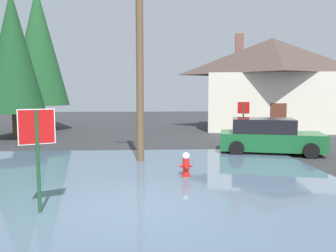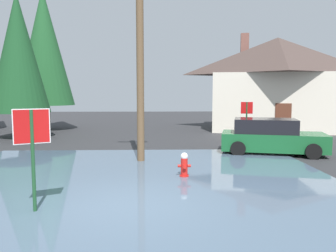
# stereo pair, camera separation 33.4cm
# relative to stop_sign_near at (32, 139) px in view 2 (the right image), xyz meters

# --- Properties ---
(ground_plane) EXTENTS (80.00, 80.00, 0.10)m
(ground_plane) POSITION_rel_stop_sign_near_xyz_m (2.06, 0.35, -1.72)
(ground_plane) COLOR #2D2D30
(flood_puddle) EXTENTS (12.46, 10.66, 0.06)m
(flood_puddle) POSITION_rel_stop_sign_near_xyz_m (1.97, 2.56, -1.64)
(flood_puddle) COLOR #4C6075
(flood_puddle) RESTS_ON ground
(lane_stop_bar) EXTENTS (3.98, 0.52, 0.01)m
(lane_stop_bar) POSITION_rel_stop_sign_near_xyz_m (2.76, -0.71, -1.67)
(lane_stop_bar) COLOR silver
(lane_stop_bar) RESTS_ON ground
(stop_sign_near) EXTENTS (0.70, 0.35, 2.33)m
(stop_sign_near) POSITION_rel_stop_sign_near_xyz_m (0.00, 0.00, 0.00)
(stop_sign_near) COLOR #1E4C28
(stop_sign_near) RESTS_ON ground
(fire_hydrant) EXTENTS (0.41, 0.35, 0.81)m
(fire_hydrant) POSITION_rel_stop_sign_near_xyz_m (3.56, 2.97, -1.27)
(fire_hydrant) COLOR red
(fire_hydrant) RESTS_ON ground
(utility_pole) EXTENTS (1.60, 0.28, 7.82)m
(utility_pole) POSITION_rel_stop_sign_near_xyz_m (2.08, 5.45, 2.41)
(utility_pole) COLOR brown
(utility_pole) RESTS_ON ground
(stop_sign_far) EXTENTS (0.64, 0.18, 2.21)m
(stop_sign_far) POSITION_rel_stop_sign_near_xyz_m (7.46, 10.23, -0.11)
(stop_sign_far) COLOR #1E4C28
(stop_sign_far) RESTS_ON ground
(house) EXTENTS (10.80, 8.20, 7.13)m
(house) POSITION_rel_stop_sign_near_xyz_m (11.37, 16.78, 1.76)
(house) COLOR silver
(house) RESTS_ON ground
(parked_car) EXTENTS (4.70, 2.90, 1.54)m
(parked_car) POSITION_rel_stop_sign_near_xyz_m (7.70, 7.09, -0.93)
(parked_car) COLOR #195B2D
(parked_car) RESTS_ON ground
(pine_tree_short_left) EXTENTS (3.39, 3.39, 8.47)m
(pine_tree_short_left) POSITION_rel_stop_sign_near_xyz_m (-5.30, 12.58, 3.31)
(pine_tree_short_left) COLOR #4C3823
(pine_tree_short_left) RESTS_ON ground
(pine_tree_far_center) EXTENTS (4.00, 4.00, 10.00)m
(pine_tree_far_center) POSITION_rel_stop_sign_near_xyz_m (-5.26, 16.99, 4.21)
(pine_tree_far_center) COLOR #4C3823
(pine_tree_far_center) RESTS_ON ground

